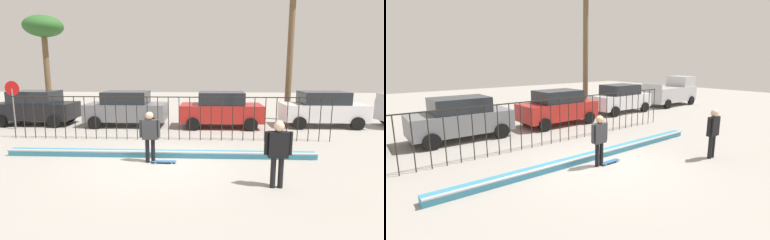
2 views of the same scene
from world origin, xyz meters
TOP-DOWN VIEW (x-y plane):
  - ground_plane at (0.00, 0.00)m, footprint 60.00×60.00m
  - bowl_coping_ledge at (0.00, 0.77)m, footprint 11.00×0.41m
  - perimeter_fence at (-0.00, 3.32)m, footprint 14.04×0.04m
  - skateboarder at (-0.21, 0.10)m, footprint 0.70×0.26m
  - skateboard at (0.25, 0.04)m, footprint 0.80×0.20m
  - camera_operator at (3.52, -1.84)m, footprint 0.72×0.27m
  - parked_car_gray at (-2.71, 6.46)m, footprint 4.30×2.12m
  - parked_car_red at (2.44, 6.30)m, footprint 4.30×2.12m
  - parked_car_white at (7.94, 6.81)m, footprint 4.30×2.12m
  - pickup_truck at (13.68, 6.63)m, footprint 4.70×2.12m

SIDE VIEW (x-z plane):
  - ground_plane at x=0.00m, z-range 0.00..0.00m
  - skateboard at x=0.25m, z-range 0.02..0.10m
  - bowl_coping_ledge at x=0.00m, z-range -0.01..0.25m
  - parked_car_gray at x=-2.71m, z-range 0.02..1.92m
  - parked_car_red at x=2.44m, z-range 0.02..1.92m
  - parked_car_white at x=7.94m, z-range 0.02..1.92m
  - skateboarder at x=-0.21m, z-range 0.17..1.90m
  - pickup_truck at x=13.68m, z-range -0.08..2.16m
  - camera_operator at x=3.52m, z-range 0.18..1.97m
  - perimeter_fence at x=0.00m, z-range 0.21..2.13m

